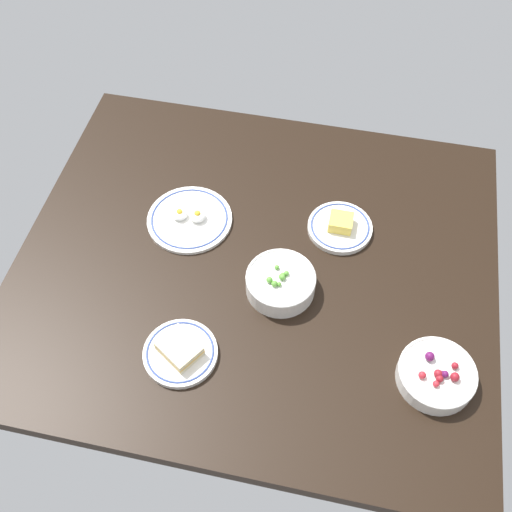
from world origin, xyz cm
name	(u,v)px	position (x,y,z in cm)	size (l,w,h in cm)	color
dining_table	(256,265)	(0.00, 0.00, 2.00)	(121.38, 107.05, 4.00)	black
plate_eggs	(190,219)	(-20.09, 9.11, 4.83)	(22.76, 22.76, 4.08)	white
plate_cheese	(340,227)	(19.62, 14.47, 5.26)	(17.08, 17.08, 4.63)	white
plate_sandwich	(180,352)	(-11.48, -29.55, 5.48)	(17.23, 17.23, 4.63)	white
bowl_berries	(436,375)	(45.94, -23.64, 6.40)	(17.44, 17.44, 6.09)	white
bowl_peas	(281,282)	(7.64, -7.14, 6.93)	(17.15, 17.15, 6.66)	white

